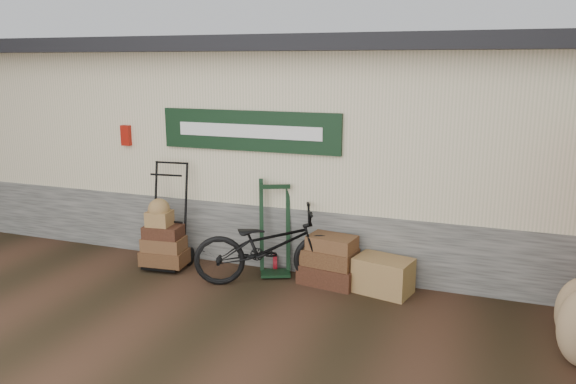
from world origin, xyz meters
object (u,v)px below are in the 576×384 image
at_px(green_barrow, 275,228).
at_px(suitcase_stack, 329,259).
at_px(bicycle, 269,242).
at_px(wicker_hamper, 383,275).
at_px(porter_trolley, 168,214).

relative_size(green_barrow, suitcase_stack, 1.74).
bearing_deg(bicycle, suitcase_stack, -91.66).
height_order(green_barrow, wicker_hamper, green_barrow).
height_order(porter_trolley, bicycle, porter_trolley).
distance_m(porter_trolley, green_barrow, 1.56).
height_order(green_barrow, suitcase_stack, green_barrow).
xyz_separation_m(suitcase_stack, bicycle, (-0.74, -0.28, 0.24)).
bearing_deg(wicker_hamper, bicycle, -171.02).
xyz_separation_m(suitcase_stack, wicker_hamper, (0.73, -0.05, -0.11)).
bearing_deg(porter_trolley, bicycle, -11.71).
distance_m(porter_trolley, bicycle, 1.64).
xyz_separation_m(green_barrow, bicycle, (0.07, -0.38, -0.08)).
height_order(wicker_hamper, bicycle, bicycle).
bearing_deg(green_barrow, bicycle, -103.08).
height_order(suitcase_stack, wicker_hamper, suitcase_stack).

